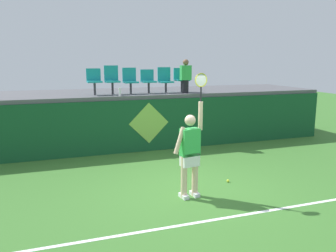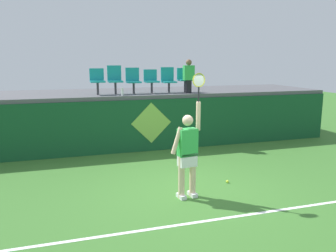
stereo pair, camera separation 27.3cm
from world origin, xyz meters
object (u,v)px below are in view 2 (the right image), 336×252
tennis_ball (227,182)px  stadium_chair_4 (168,79)px  water_bottle (122,92)px  tennis_player (188,151)px  stadium_chair_1 (115,78)px  stadium_chair_0 (97,80)px  stadium_chair_5 (184,78)px  stadium_chair_2 (133,79)px  spectator_0 (189,76)px  stadium_chair_3 (151,80)px

tennis_ball → stadium_chair_4: size_ratio=0.08×
water_bottle → stadium_chair_4: bearing=20.6°
tennis_player → stadium_chair_1: size_ratio=2.84×
stadium_chair_0 → stadium_chair_4: 2.31m
water_bottle → stadium_chair_0: size_ratio=0.31×
tennis_player → stadium_chair_5: (1.57, 4.57, 1.22)m
tennis_player → stadium_chair_2: bearing=92.2°
tennis_ball → stadium_chair_5: stadium_chair_5 is taller
stadium_chair_1 → stadium_chair_2: stadium_chair_1 is taller
water_bottle → stadium_chair_2: (0.46, 0.61, 0.33)m
spectator_0 → stadium_chair_5: bearing=90.0°
water_bottle → stadium_chair_4: stadium_chair_4 is taller
tennis_player → spectator_0: bearing=69.3°
stadium_chair_0 → stadium_chair_5: (2.88, -0.00, -0.00)m
tennis_player → stadium_chair_4: (1.01, 4.58, 1.20)m
stadium_chair_3 → stadium_chair_4: bearing=1.0°
stadium_chair_3 → stadium_chair_5: bearing=0.0°
tennis_player → stadium_chair_5: size_ratio=3.17×
stadium_chair_0 → spectator_0: spectator_0 is taller
water_bottle → stadium_chair_2: 0.83m
stadium_chair_4 → stadium_chair_5: bearing=-1.0°
stadium_chair_1 → spectator_0: (2.33, -0.41, 0.07)m
water_bottle → stadium_chair_0: bearing=137.9°
stadium_chair_2 → stadium_chair_3: stadium_chair_2 is taller
stadium_chair_0 → tennis_player: bearing=-74.1°
stadium_chair_3 → stadium_chair_5: (1.15, 0.00, 0.03)m
stadium_chair_0 → stadium_chair_3: stadium_chair_0 is taller
tennis_player → stadium_chair_2: (-0.17, 4.58, 1.21)m
tennis_player → stadium_chair_1: stadium_chair_1 is taller
stadium_chair_1 → stadium_chair_0: bearing=-178.9°
water_bottle → spectator_0: spectator_0 is taller
water_bottle → stadium_chair_4: 1.78m
water_bottle → stadium_chair_3: stadium_chair_3 is taller
stadium_chair_4 → stadium_chair_5: 0.56m
tennis_player → stadium_chair_0: tennis_player is taller
stadium_chair_5 → stadium_chair_0: bearing=180.0°
stadium_chair_0 → spectator_0: 2.91m
tennis_player → stadium_chair_5: tennis_player is taller
stadium_chair_3 → stadium_chair_2: bearing=179.3°
tennis_ball → stadium_chair_5: bearing=84.5°
water_bottle → stadium_chair_5: 2.31m
tennis_ball → stadium_chair_2: size_ratio=0.08×
stadium_chair_2 → stadium_chair_5: stadium_chair_2 is taller
tennis_player → spectator_0: spectator_0 is taller
stadium_chair_2 → spectator_0: (1.74, -0.41, 0.12)m
tennis_player → stadium_chair_4: stadium_chair_4 is taller
tennis_ball → stadium_chair_3: size_ratio=0.09×
tennis_player → stadium_chair_3: 4.74m
tennis_ball → stadium_chair_1: 5.02m
stadium_chair_1 → stadium_chair_5: size_ratio=1.12×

